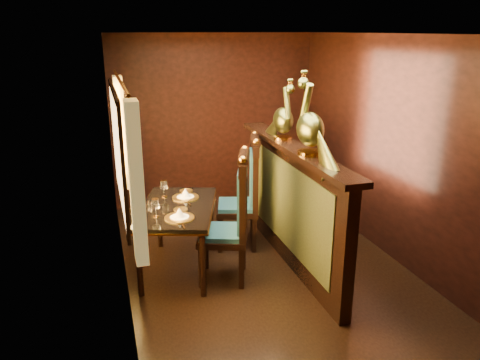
{
  "coord_description": "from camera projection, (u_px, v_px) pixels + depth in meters",
  "views": [
    {
      "loc": [
        -1.63,
        -4.17,
        2.54
      ],
      "look_at": [
        -0.28,
        0.28,
        1.04
      ],
      "focal_mm": 35.0,
      "sensor_mm": 36.0,
      "label": 1
    }
  ],
  "objects": [
    {
      "name": "chair_left",
      "position": [
        235.0,
        214.0,
        4.79
      ],
      "size": [
        0.65,
        0.67,
        1.41
      ],
      "rotation": [
        0.0,
        0.0,
        -0.35
      ],
      "color": "black",
      "rests_on": "ground"
    },
    {
      "name": "chair_right",
      "position": [
        248.0,
        189.0,
        5.57
      ],
      "size": [
        0.62,
        0.64,
        1.39
      ],
      "rotation": [
        0.0,
        0.0,
        -0.28
      ],
      "color": "black",
      "rests_on": "ground"
    },
    {
      "name": "peacock_left",
      "position": [
        311.0,
        114.0,
        4.5
      ],
      "size": [
        0.25,
        0.68,
        0.8
      ],
      "primitive_type": null,
      "color": "#194C2B",
      "rests_on": "partition"
    },
    {
      "name": "peacock_right",
      "position": [
        283.0,
        109.0,
        5.15
      ],
      "size": [
        0.22,
        0.58,
        0.69
      ],
      "primitive_type": null,
      "color": "#194C2B",
      "rests_on": "partition"
    },
    {
      "name": "room_shell",
      "position": [
        267.0,
        133.0,
        4.54
      ],
      "size": [
        3.04,
        5.04,
        2.52
      ],
      "color": "black",
      "rests_on": "ground"
    },
    {
      "name": "dining_table",
      "position": [
        177.0,
        212.0,
        5.0
      ],
      "size": [
        1.11,
        1.43,
        0.94
      ],
      "rotation": [
        0.0,
        0.0,
        -0.31
      ],
      "color": "black",
      "rests_on": "ground"
    },
    {
      "name": "ground",
      "position": [
        272.0,
        277.0,
        5.03
      ],
      "size": [
        5.0,
        5.0,
        0.0
      ],
      "primitive_type": "plane",
      "color": "black",
      "rests_on": "ground"
    },
    {
      "name": "partition",
      "position": [
        291.0,
        202.0,
        5.17
      ],
      "size": [
        0.26,
        2.7,
        1.36
      ],
      "color": "black",
      "rests_on": "ground"
    }
  ]
}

